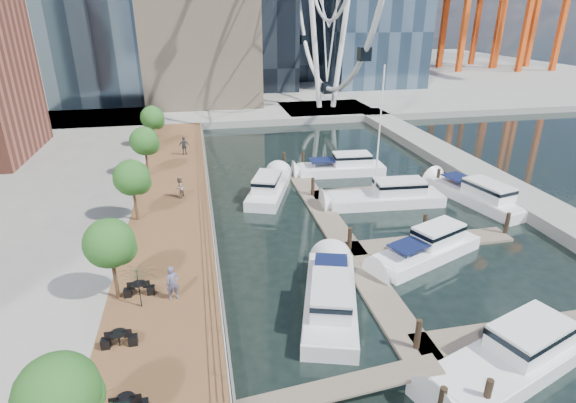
{
  "coord_description": "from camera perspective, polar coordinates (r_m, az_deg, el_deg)",
  "views": [
    {
      "loc": [
        -6.52,
        -17.62,
        15.16
      ],
      "look_at": [
        -0.77,
        10.5,
        3.0
      ],
      "focal_mm": 28.0,
      "sensor_mm": 36.0,
      "label": 1
    }
  ],
  "objects": [
    {
      "name": "pedestrian_far",
      "position": [
        49.39,
        -13.03,
        6.89
      ],
      "size": [
        1.15,
        0.49,
        1.96
      ],
      "primitive_type": "imported",
      "rotation": [
        0.0,
        0.0,
        3.15
      ],
      "color": "#333640",
      "rests_on": "boardwalk"
    },
    {
      "name": "seawall",
      "position": [
        35.76,
        -9.71,
        -1.59
      ],
      "size": [
        0.25,
        60.0,
        1.0
      ],
      "primitive_type": "cube",
      "color": "#595954",
      "rests_on": "ground"
    },
    {
      "name": "pier",
      "position": [
        74.04,
        4.85,
        11.46
      ],
      "size": [
        14.0,
        12.0,
        1.0
      ],
      "primitive_type": "cube",
      "color": "gray",
      "rests_on": "ground"
    },
    {
      "name": "cafe_tables",
      "position": [
        21.19,
        -20.29,
        -19.38
      ],
      "size": [
        2.5,
        13.7,
        0.74
      ],
      "color": "black",
      "rests_on": "ground"
    },
    {
      "name": "railing",
      "position": [
        35.35,
        -9.98,
        -0.09
      ],
      "size": [
        0.1,
        60.0,
        1.05
      ],
      "primitive_type": null,
      "color": "white",
      "rests_on": "boardwalk"
    },
    {
      "name": "pedestrian_near",
      "position": [
        24.79,
        -14.44,
        -10.01
      ],
      "size": [
        0.82,
        0.66,
        1.94
      ],
      "primitive_type": "imported",
      "rotation": [
        0.0,
        0.0,
        0.31
      ],
      "color": "#52516C",
      "rests_on": "boardwalk"
    },
    {
      "name": "boardwalk",
      "position": [
        35.84,
        -14.5,
        -1.96
      ],
      "size": [
        6.0,
        60.0,
        1.0
      ],
      "primitive_type": "cube",
      "color": "brown",
      "rests_on": "ground"
    },
    {
      "name": "floating_docks",
      "position": [
        34.45,
        14.58,
        -3.04
      ],
      "size": [
        16.0,
        34.0,
        2.6
      ],
      "color": "#6D6051",
      "rests_on": "ground"
    },
    {
      "name": "breakwater",
      "position": [
        48.3,
        22.48,
        3.5
      ],
      "size": [
        4.0,
        60.0,
        1.0
      ],
      "primitive_type": "cube",
      "color": "gray",
      "rests_on": "ground"
    },
    {
      "name": "yacht_foreground",
      "position": [
        31.53,
        17.07,
        -6.9
      ],
      "size": [
        9.22,
        5.71,
        2.15
      ],
      "primitive_type": null,
      "rotation": [
        0.0,
        0.0,
        1.97
      ],
      "color": "white",
      "rests_on": "ground"
    },
    {
      "name": "moored_yachts",
      "position": [
        37.0,
        11.83,
        -1.75
      ],
      "size": [
        22.54,
        32.14,
        11.5
      ],
      "color": "white",
      "rests_on": "ground"
    },
    {
      "name": "street_trees",
      "position": [
        33.79,
        -19.24,
        2.87
      ],
      "size": [
        2.6,
        42.6,
        4.6
      ],
      "color": "#3F2B1C",
      "rests_on": "ground"
    },
    {
      "name": "pedestrian_mid",
      "position": [
        37.81,
        -13.63,
        1.77
      ],
      "size": [
        1.02,
        1.1,
        1.82
      ],
      "primitive_type": "imported",
      "rotation": [
        0.0,
        0.0,
        -2.07
      ],
      "color": "gray",
      "rests_on": "boardwalk"
    },
    {
      "name": "ground",
      "position": [
        24.14,
        7.08,
        -16.15
      ],
      "size": [
        520.0,
        520.0,
        0.0
      ],
      "primitive_type": "plane",
      "color": "black",
      "rests_on": "ground"
    },
    {
      "name": "land_far",
      "position": [
        120.69,
        -8.72,
        15.73
      ],
      "size": [
        200.0,
        114.0,
        1.0
      ],
      "primitive_type": "cube",
      "color": "gray",
      "rests_on": "ground"
    }
  ]
}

